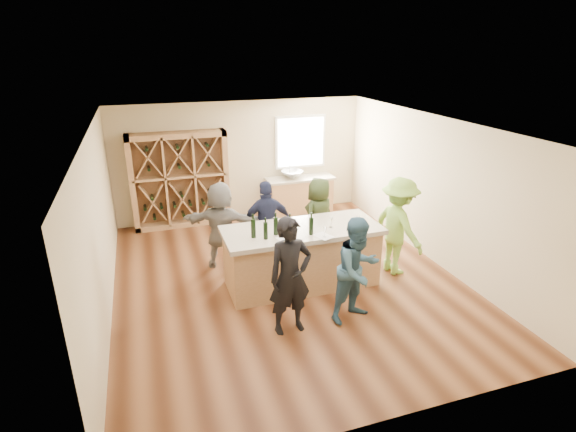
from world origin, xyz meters
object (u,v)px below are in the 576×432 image
object	(u,v)px
sink	(292,174)
wine_bottle_e	(290,226)
tasting_counter_base	(302,258)
wine_bottle_f	(311,226)
person_near_left	(290,276)
person_near_right	(358,270)
person_far_left	(221,225)
person_far_mid	(267,223)
wine_rack	(180,180)
wine_bottle_c	(276,226)
wine_bottle_a	(253,228)
wine_bottle_b	(266,231)
person_server	(398,226)
wine_bottle_d	(285,229)
person_far_right	(319,217)

from	to	relation	value
sink	wine_bottle_e	bearing A→B (deg)	-109.33
tasting_counter_base	wine_bottle_f	world-z (taller)	wine_bottle_f
person_near_left	person_near_right	bearing A→B (deg)	-6.47
wine_bottle_e	person_near_left	size ratio (longest dim) A/B	0.16
wine_bottle_f	person_far_left	bearing A→B (deg)	130.99
wine_bottle_e	person_far_mid	size ratio (longest dim) A/B	0.17
wine_rack	wine_bottle_e	world-z (taller)	wine_rack
wine_bottle_c	person_far_mid	world-z (taller)	person_far_mid
tasting_counter_base	person_far_mid	bearing A→B (deg)	109.92
wine_bottle_c	tasting_counter_base	bearing A→B (deg)	14.18
wine_bottle_a	wine_bottle_b	bearing A→B (deg)	-35.42
person_near_left	person_server	world-z (taller)	person_server
wine_bottle_b	wine_bottle_f	bearing A→B (deg)	-3.88
person_far_left	wine_bottle_d	bearing A→B (deg)	142.49
wine_bottle_a	wine_bottle_b	distance (m)	0.21
wine_bottle_e	person_far_right	xyz separation A→B (m)	(1.02, 1.23, -0.42)
sink	wine_bottle_b	bearing A→B (deg)	-114.82
wine_bottle_d	person_server	size ratio (longest dim) A/B	0.14
wine_bottle_b	person_near_left	distance (m)	1.05
person_server	wine_bottle_f	distance (m)	1.82
wine_bottle_a	person_near_left	xyz separation A→B (m)	(0.26, -1.12, -0.34)
person_near_right	wine_bottle_f	size ratio (longest dim) A/B	5.59
person_near_right	person_far_right	distance (m)	2.34
wine_bottle_b	wine_bottle_c	size ratio (longest dim) A/B	0.94
wine_bottle_b	person_far_mid	distance (m)	1.33
wine_bottle_a	wine_bottle_e	world-z (taller)	wine_bottle_a
tasting_counter_base	wine_bottle_e	size ratio (longest dim) A/B	9.31
person_far_right	wine_bottle_f	size ratio (longest dim) A/B	5.35
wine_bottle_c	wine_bottle_a	bearing A→B (deg)	179.71
sink	person_far_left	distance (m)	3.19
person_server	wine_bottle_f	world-z (taller)	person_server
person_server	wine_rack	bearing A→B (deg)	34.17
tasting_counter_base	wine_bottle_d	distance (m)	0.86
wine_bottle_c	person_far_right	world-z (taller)	person_far_right
person_far_right	tasting_counter_base	bearing A→B (deg)	23.87
wine_bottle_e	wine_bottle_f	world-z (taller)	wine_bottle_f
person_near_left	person_far_mid	xyz separation A→B (m)	(0.28, 2.21, -0.06)
tasting_counter_base	wine_bottle_a	size ratio (longest dim) A/B	8.01
wine_bottle_a	person_server	bearing A→B (deg)	0.48
person_far_left	person_near_right	bearing A→B (deg)	147.15
tasting_counter_base	person_far_mid	distance (m)	1.08
wine_bottle_b	person_near_left	xyz separation A→B (m)	(0.08, -1.00, -0.33)
tasting_counter_base	wine_bottle_a	world-z (taller)	wine_bottle_a
wine_rack	person_server	bearing A→B (deg)	-45.63
person_server	person_near_right	bearing A→B (deg)	119.74
wine_bottle_f	sink	bearing A→B (deg)	75.85
wine_bottle_a	wine_bottle_c	bearing A→B (deg)	-0.29
wine_bottle_d	person_near_left	xyz separation A→B (m)	(-0.23, -0.98, -0.31)
wine_bottle_c	wine_bottle_f	size ratio (longest dim) A/B	1.02
sink	wine_bottle_c	world-z (taller)	wine_bottle_c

